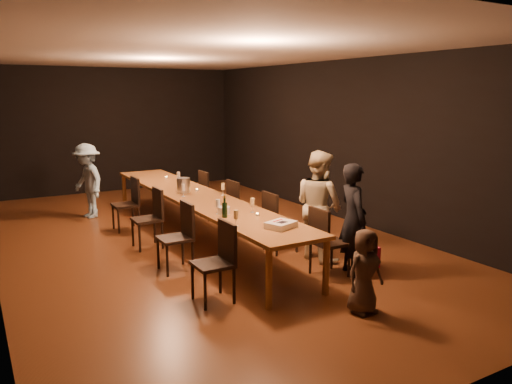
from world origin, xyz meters
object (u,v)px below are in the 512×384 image
champagne_bottle (225,206)px  chair_right_3 (213,195)px  chair_left_0 (213,263)px  man_blue (88,181)px  chair_left_3 (125,204)px  birthday_cake (281,225)px  woman_tan (319,205)px  table (197,198)px  ice_bucket (183,185)px  woman_birthday (353,219)px  chair_right_2 (243,206)px  chair_right_0 (330,241)px  chair_right_1 (280,222)px  child (365,271)px  chair_left_2 (147,219)px  plate_stack (224,210)px  chair_left_1 (175,237)px

champagne_bottle → chair_right_3: bearing=67.9°
chair_left_0 → man_blue: 4.89m
chair_left_3 → birthday_cake: bearing=-165.3°
woman_tan → chair_right_3: bearing=-0.1°
table → ice_bucket: bearing=105.3°
woman_birthday → chair_right_2: bearing=22.0°
chair_right_3 → chair_left_0: 3.98m
woman_tan → birthday_cake: bearing=115.0°
chair_right_2 → ice_bucket: ice_bucket is taller
chair_right_2 → woman_birthday: bearing=6.9°
ice_bucket → chair_right_0: bearing=-71.0°
chair_right_1 → chair_right_2: size_ratio=1.00×
chair_right_0 → child: size_ratio=0.98×
table → woman_birthday: bearing=-65.2°
man_blue → chair_right_0: bearing=10.2°
chair_right_2 → chair_left_0: bearing=-35.3°
chair_left_2 → plate_stack: bearing=-154.3°
birthday_cake → plate_stack: plate_stack is taller
chair_right_0 → chair_right_1: (0.00, 1.20, 0.00)m
chair_right_2 → plate_stack: (-1.04, -1.37, 0.33)m
man_blue → woman_birthday: bearing=12.7°
chair_left_2 → woman_tan: bearing=-131.1°
woman_tan → birthday_cake: (-1.06, -0.63, -0.00)m
chair_left_3 → man_blue: (-0.36, 1.27, 0.26)m
child → champagne_bottle: bearing=108.4°
chair_right_2 → chair_right_3: bearing=180.0°
chair_right_2 → chair_left_1: 2.08m
chair_right_3 → plate_stack: bearing=-22.1°
champagne_bottle → ice_bucket: champagne_bottle is taller
man_blue → birthday_cake: bearing=2.3°
birthday_cake → child: bearing=-90.6°
chair_left_3 → plate_stack: 2.67m
chair_right_1 → chair_left_2: (-1.70, 1.20, 0.00)m
chair_right_0 → woman_tan: woman_tan is taller
table → chair_left_2: 0.88m
man_blue → ice_bucket: 2.41m
chair_right_2 → chair_left_2: 1.70m
chair_left_0 → child: 1.71m
chair_left_2 → woman_tan: woman_tan is taller
table → chair_left_0: bearing=-109.5°
plate_stack → chair_right_2: bearing=52.7°
chair_right_0 → chair_left_1: same height
chair_right_3 → plate_stack: chair_right_3 is taller
chair_left_0 → champagne_bottle: bearing=-34.5°
chair_left_2 → chair_right_0: bearing=-144.7°
chair_right_3 → woman_tan: 2.98m
chair_left_3 → chair_right_2: bearing=-125.2°
man_blue → plate_stack: 3.97m
woman_birthday → champagne_bottle: bearing=71.7°
champagne_bottle → birthday_cake: bearing=-66.5°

